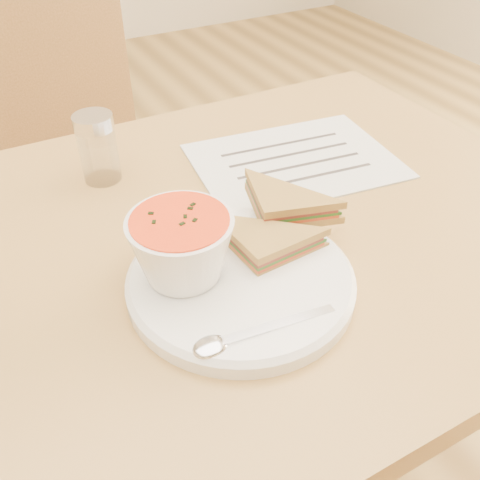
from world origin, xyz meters
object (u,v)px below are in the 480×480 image
plate (241,282)px  dining_table (219,404)px  soup_bowl (182,250)px  condiment_shaker (98,148)px  chair_far (104,198)px

plate → dining_table: bearing=81.4°
soup_bowl → condiment_shaker: size_ratio=1.14×
chair_far → condiment_shaker: size_ratio=10.07×
chair_far → soup_bowl: 0.66m
plate → condiment_shaker: bearing=102.8°
dining_table → chair_far: 0.53m
chair_far → condiment_shaker: (-0.06, -0.32, 0.30)m
soup_bowl → condiment_shaker: condiment_shaker is taller
dining_table → condiment_shaker: (-0.08, 0.19, 0.42)m
chair_far → dining_table: bearing=77.2°
condiment_shaker → chair_far: bearing=79.5°
dining_table → chair_far: size_ratio=0.99×
dining_table → chair_far: chair_far is taller
dining_table → soup_bowl: soup_bowl is taller
dining_table → soup_bowl: bearing=-133.1°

